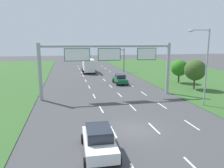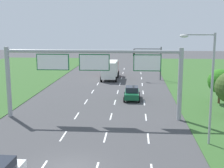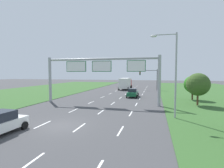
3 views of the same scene
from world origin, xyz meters
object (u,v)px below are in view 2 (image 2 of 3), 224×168
object	(u,v)px
car_lead_silver	(132,93)
sign_gantry	(93,69)
street_lamp	(207,79)
box_truck	(110,69)
traffic_light_mast	(149,57)
roadside_tree_far	(220,81)

from	to	relation	value
car_lead_silver	sign_gantry	bearing A→B (deg)	-114.09
car_lead_silver	street_lamp	distance (m)	16.29
box_truck	traffic_light_mast	world-z (taller)	traffic_light_mast
sign_gantry	street_lamp	distance (m)	11.31
car_lead_silver	traffic_light_mast	size ratio (longest dim) A/B	0.73
sign_gantry	traffic_light_mast	distance (m)	23.87
box_truck	traffic_light_mast	distance (m)	6.99
roadside_tree_far	car_lead_silver	bearing A→B (deg)	172.06
car_lead_silver	sign_gantry	distance (m)	10.00
sign_gantry	roadside_tree_far	size ratio (longest dim) A/B	4.21
box_truck	sign_gantry	world-z (taller)	sign_gantry
street_lamp	roadside_tree_far	distance (m)	14.19
traffic_light_mast	roadside_tree_far	xyz separation A→B (m)	(7.52, -16.08, -1.20)
traffic_light_mast	sign_gantry	bearing A→B (deg)	-105.52
traffic_light_mast	roadside_tree_far	distance (m)	17.79
roadside_tree_far	box_truck	bearing A→B (deg)	130.14
car_lead_silver	roadside_tree_far	bearing A→B (deg)	-8.18
sign_gantry	roadside_tree_far	world-z (taller)	sign_gantry
sign_gantry	roadside_tree_far	distance (m)	15.68
street_lamp	box_truck	bearing A→B (deg)	107.76
car_lead_silver	box_truck	world-z (taller)	box_truck
car_lead_silver	sign_gantry	world-z (taller)	sign_gantry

